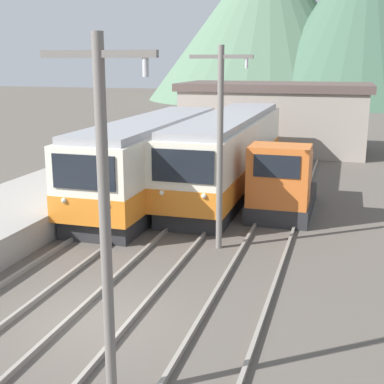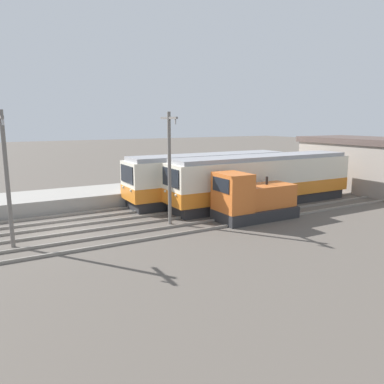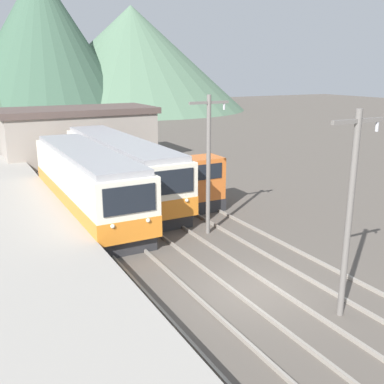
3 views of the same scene
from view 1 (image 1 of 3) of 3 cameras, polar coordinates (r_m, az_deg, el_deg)
ground_plane at (r=13.46m, az=-10.45°, el=-13.30°), size 200.00×200.00×0.00m
track_left at (r=14.70m, az=-19.74°, el=-11.19°), size 1.54×60.00×0.14m
track_center at (r=13.34m, az=-9.67°, el=-13.17°), size 1.54×60.00×0.14m
track_right at (r=12.44m, az=3.33°, el=-15.11°), size 1.54×60.00×0.14m
commuter_train_left at (r=23.73m, az=-4.17°, el=3.16°), size 2.84×13.07×3.61m
commuter_train_center at (r=25.62m, az=3.94°, el=3.97°), size 2.84×14.97×3.61m
shunting_locomotive at (r=22.03m, az=9.69°, el=0.90°), size 2.40×5.25×3.00m
catenary_mast_near at (r=9.20m, az=-9.26°, el=-2.14°), size 2.00×0.20×6.54m
catenary_mast_mid at (r=17.07m, az=3.03°, el=5.44°), size 2.00×0.20×6.54m
station_building at (r=37.13m, az=8.81°, el=7.93°), size 12.60×6.30×4.58m
mountain_backdrop at (r=84.50m, az=19.19°, el=16.65°), size 71.90×43.83×24.30m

